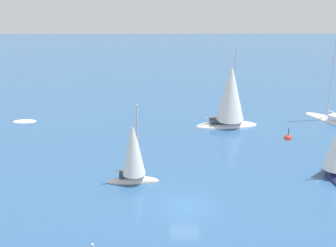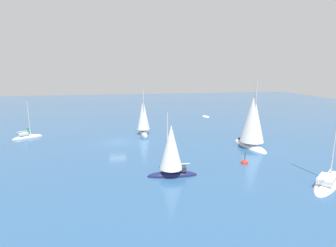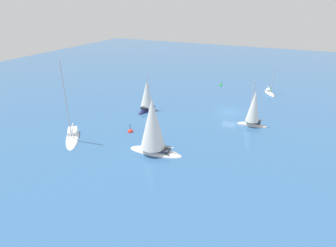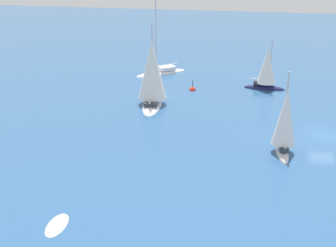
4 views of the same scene
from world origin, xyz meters
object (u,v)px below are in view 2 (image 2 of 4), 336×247
Objects in this scene: tender at (206,117)px; mooring_buoy at (245,163)px; ketch_1 at (143,118)px; ketch at (328,182)px; sailboat_1 at (252,124)px; sailboat_2 at (172,154)px; sailboat at (28,137)px.

mooring_buoy reaches higher than tender.
tender is at bearing 128.14° from ketch_1.
ketch is 38.00m from tender.
sailboat_1 reaches higher than mooring_buoy.
sailboat is at bearing -40.39° from sailboat_2.
tender is at bearing 51.21° from ketch.
ketch reaches higher than ketch_1.
sailboat_2 is at bearing -25.27° from tender.
ketch_1 is at bearing 85.35° from ketch.
sailboat is 33.95m from mooring_buoy.
sailboat_1 is 8.16m from mooring_buoy.
tender is 0.36× the size of ketch_1.
mooring_buoy is at bearing 27.77° from ketch_1.
ketch is at bearing 166.60° from sailboat_2.
sailboat_2 is at bearing 123.95° from ketch.
sailboat reaches higher than mooring_buoy.
sailboat_2 is at bearing -0.60° from ketch_1.
ketch_1 is at bearing -82.37° from sailboat_2.
sailboat_2 is at bearing -73.79° from sailboat.
ketch_1 is (14.40, -16.04, 2.79)m from tender.
sailboat_1 is (11.37, 33.10, 3.28)m from sailboat.
mooring_buoy is (-2.09, 9.26, -2.42)m from sailboat_2.
sailboat_1 is at bearing -4.86° from tender.
sailboat_1 reaches higher than sailboat_2.
ketch_1 reaches higher than sailboat.
tender is 1.69× the size of mooring_buoy.
sailboat_1 reaches higher than sailboat.
ketch_1 reaches higher than tender.
ketch is at bearing -64.28° from sailboat.
sailboat_2 is (19.67, 19.79, 2.30)m from sailboat.
ketch_1 is (-10.59, -14.37, -0.62)m from sailboat_1.
sailboat_1 is 5.92× the size of mooring_buoy.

